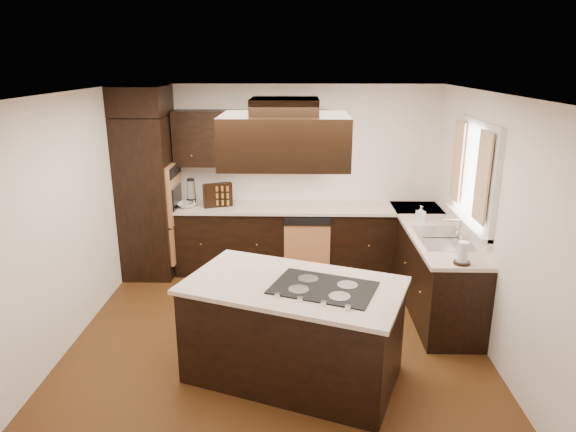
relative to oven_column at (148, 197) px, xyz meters
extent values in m
cube|color=brown|center=(1.78, -1.71, -1.07)|extent=(4.20, 4.20, 0.02)
cube|color=white|center=(1.78, -1.71, 1.45)|extent=(4.20, 4.20, 0.02)
cube|color=white|center=(1.78, 0.40, 0.19)|extent=(4.20, 0.02, 2.50)
cube|color=white|center=(1.78, -3.81, 0.19)|extent=(4.20, 0.02, 2.50)
cube|color=white|center=(-0.33, -1.71, 0.19)|extent=(0.02, 4.20, 2.50)
cube|color=white|center=(3.88, -1.71, 0.19)|extent=(0.02, 4.20, 2.50)
cube|color=black|center=(0.00, 0.00, 0.00)|extent=(0.65, 0.75, 2.12)
cube|color=tan|center=(0.35, 0.00, 0.06)|extent=(0.05, 0.62, 0.78)
cube|color=black|center=(1.81, 0.09, -0.62)|extent=(2.93, 0.60, 0.88)
cube|color=black|center=(3.58, -0.80, -0.62)|extent=(0.60, 2.40, 0.88)
cube|color=beige|center=(1.81, 0.08, -0.16)|extent=(2.93, 0.63, 0.04)
cube|color=beige|center=(3.56, -0.80, -0.16)|extent=(0.63, 2.40, 0.04)
cube|color=black|center=(1.34, 0.23, 0.75)|extent=(2.00, 0.34, 0.72)
cube|color=tan|center=(2.10, -0.20, -0.66)|extent=(0.60, 0.05, 0.72)
cube|color=silver|center=(3.85, -1.16, 0.59)|extent=(0.06, 1.32, 1.12)
cube|color=white|center=(3.87, -1.16, 0.59)|extent=(0.00, 1.20, 1.00)
cube|color=#F3E1BF|center=(3.79, -1.57, 0.64)|extent=(0.02, 0.34, 0.90)
cube|color=#F3E1BF|center=(3.79, -0.74, 0.64)|extent=(0.02, 0.34, 0.90)
cube|color=silver|center=(3.58, -1.16, -0.14)|extent=(0.52, 0.84, 0.01)
cube|color=black|center=(1.95, -2.38, -0.62)|extent=(2.05, 1.56, 0.88)
cube|color=beige|center=(1.95, -2.38, -0.16)|extent=(2.14, 1.65, 0.04)
cube|color=black|center=(2.21, -2.47, -0.13)|extent=(1.01, 0.84, 0.01)
cube|color=black|center=(1.88, -2.25, 1.10)|extent=(1.05, 0.72, 0.42)
cube|color=black|center=(1.88, -2.25, 1.38)|extent=(0.55, 0.50, 0.13)
cylinder|color=silver|center=(0.57, 0.04, -0.09)|extent=(0.15, 0.15, 0.10)
cone|color=silver|center=(0.57, 0.04, 0.09)|extent=(0.13, 0.13, 0.26)
cube|color=black|center=(0.91, 0.06, 0.02)|extent=(0.39, 0.24, 0.32)
imported|color=silver|center=(0.51, 0.02, -0.11)|extent=(0.27, 0.27, 0.06)
imported|color=silver|center=(3.47, -0.52, -0.04)|extent=(0.11, 0.11, 0.19)
cylinder|color=silver|center=(3.56, -1.89, -0.03)|extent=(0.14, 0.14, 0.22)
camera|label=1|loc=(2.00, -6.51, 1.74)|focal=32.00mm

